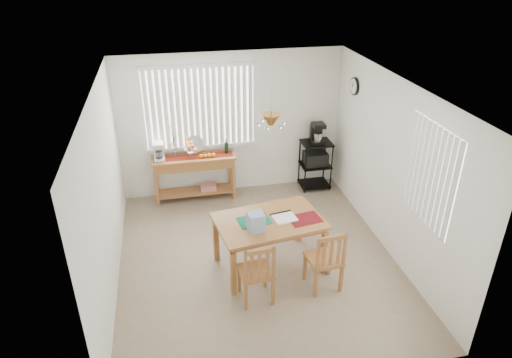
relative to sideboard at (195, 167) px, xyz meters
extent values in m
cube|color=gray|center=(0.72, -2.02, -0.63)|extent=(4.00, 4.50, 0.01)
cube|color=white|center=(0.72, 0.28, 0.68)|extent=(4.00, 0.10, 2.60)
cube|color=white|center=(0.72, -4.32, 0.68)|extent=(4.00, 0.10, 2.60)
cube|color=white|center=(-1.33, -2.02, 0.68)|extent=(0.10, 4.50, 2.60)
cube|color=white|center=(2.77, -2.02, 0.68)|extent=(0.10, 4.50, 2.60)
cube|color=white|center=(0.72, -2.02, 2.03)|extent=(4.00, 4.50, 0.10)
cube|color=white|center=(0.17, 0.22, 1.03)|extent=(1.90, 0.01, 1.40)
cube|color=white|center=(-0.73, 0.21, 1.03)|extent=(0.07, 0.03, 1.40)
cube|color=white|center=(-0.62, 0.21, 1.03)|extent=(0.07, 0.03, 1.40)
cube|color=white|center=(-0.52, 0.21, 1.03)|extent=(0.07, 0.03, 1.40)
cube|color=white|center=(-0.41, 0.21, 1.03)|extent=(0.07, 0.03, 1.40)
cube|color=white|center=(-0.31, 0.21, 1.03)|extent=(0.07, 0.03, 1.40)
cube|color=white|center=(-0.20, 0.21, 1.03)|extent=(0.07, 0.03, 1.40)
cube|color=white|center=(-0.10, 0.21, 1.03)|extent=(0.07, 0.03, 1.40)
cube|color=white|center=(0.01, 0.21, 1.03)|extent=(0.07, 0.03, 1.40)
cube|color=white|center=(0.12, 0.21, 1.03)|extent=(0.07, 0.03, 1.40)
cube|color=white|center=(0.22, 0.21, 1.03)|extent=(0.07, 0.03, 1.40)
cube|color=white|center=(0.33, 0.21, 1.03)|extent=(0.07, 0.03, 1.40)
cube|color=white|center=(0.43, 0.21, 1.03)|extent=(0.07, 0.03, 1.40)
cube|color=white|center=(0.54, 0.21, 1.03)|extent=(0.07, 0.03, 1.40)
cube|color=white|center=(0.64, 0.21, 1.03)|extent=(0.07, 0.03, 1.40)
cube|color=white|center=(0.75, 0.21, 1.03)|extent=(0.07, 0.03, 1.40)
cube|color=white|center=(0.85, 0.21, 1.03)|extent=(0.07, 0.03, 1.40)
cube|color=white|center=(0.96, 0.21, 1.03)|extent=(0.07, 0.03, 1.40)
cube|color=white|center=(1.07, 0.21, 1.03)|extent=(0.07, 0.03, 1.40)
cube|color=white|center=(0.17, 0.20, 0.30)|extent=(1.98, 0.06, 0.06)
cube|color=white|center=(0.17, 0.20, 1.76)|extent=(1.98, 0.06, 0.06)
cube|color=white|center=(2.71, -2.92, 1.03)|extent=(0.01, 1.10, 1.30)
cube|color=white|center=(2.70, -3.42, 1.03)|extent=(0.03, 0.07, 1.30)
cube|color=white|center=(2.70, -3.31, 1.03)|extent=(0.03, 0.07, 1.30)
cube|color=white|center=(2.70, -3.20, 1.03)|extent=(0.03, 0.07, 1.30)
cube|color=white|center=(2.70, -3.09, 1.03)|extent=(0.03, 0.07, 1.30)
cube|color=white|center=(2.70, -2.98, 1.03)|extent=(0.03, 0.07, 1.30)
cube|color=white|center=(2.70, -2.87, 1.03)|extent=(0.03, 0.07, 1.30)
cube|color=white|center=(2.70, -2.76, 1.03)|extent=(0.03, 0.07, 1.30)
cube|color=white|center=(2.70, -2.65, 1.03)|extent=(0.03, 0.07, 1.30)
cube|color=white|center=(2.70, -2.54, 1.03)|extent=(0.03, 0.07, 1.30)
cube|color=white|center=(2.70, -2.43, 1.03)|extent=(0.03, 0.07, 1.30)
cylinder|color=black|center=(2.69, -0.47, 1.46)|extent=(0.04, 0.30, 0.30)
cylinder|color=white|center=(2.67, -0.47, 1.46)|extent=(0.01, 0.25, 0.25)
cylinder|color=#946128|center=(0.85, -2.21, 1.81)|extent=(0.01, 0.01, 0.34)
cone|color=#946128|center=(0.85, -2.21, 1.63)|extent=(0.24, 0.24, 0.14)
sphere|color=white|center=(1.01, -2.21, 1.57)|extent=(0.05, 0.05, 0.05)
sphere|color=white|center=(0.93, -2.07, 1.57)|extent=(0.05, 0.05, 0.05)
sphere|color=white|center=(0.77, -2.07, 1.57)|extent=(0.05, 0.05, 0.05)
sphere|color=white|center=(0.69, -2.21, 1.57)|extent=(0.05, 0.05, 0.05)
sphere|color=white|center=(0.77, -2.35, 1.57)|extent=(0.05, 0.05, 0.05)
sphere|color=white|center=(0.93, -2.35, 1.57)|extent=(0.05, 0.05, 0.05)
cube|color=#AA6D39|center=(-0.01, 0.00, 0.19)|extent=(1.47, 0.41, 0.04)
cube|color=#A56B36|center=(-0.01, 0.00, 0.09)|extent=(1.42, 0.38, 0.15)
cube|color=#AA6D39|center=(-0.70, -0.16, -0.30)|extent=(0.06, 0.06, 0.64)
cube|color=#AA6D39|center=(0.68, -0.16, -0.30)|extent=(0.06, 0.06, 0.64)
cube|color=#AA6D39|center=(-0.70, 0.16, -0.30)|extent=(0.06, 0.06, 0.64)
cube|color=#AA6D39|center=(0.68, 0.16, -0.30)|extent=(0.06, 0.06, 0.64)
cube|color=#AA6D39|center=(-0.01, 0.00, -0.48)|extent=(1.36, 0.36, 0.03)
cube|color=red|center=(0.22, 0.00, -0.42)|extent=(0.28, 0.20, 0.09)
cube|color=maroon|center=(-0.01, 0.00, 0.21)|extent=(1.40, 0.23, 0.01)
cube|color=white|center=(-0.60, 0.00, 0.23)|extent=(0.18, 0.22, 0.05)
cube|color=white|center=(-0.60, 0.07, 0.34)|extent=(0.18, 0.07, 0.28)
cube|color=white|center=(-0.60, -0.02, 0.50)|extent=(0.18, 0.20, 0.06)
cylinder|color=white|center=(-0.60, -0.03, 0.31)|extent=(0.12, 0.12, 0.12)
cylinder|color=white|center=(-0.06, -0.02, 0.25)|extent=(0.05, 0.05, 0.09)
cone|color=white|center=(-0.06, -0.02, 0.34)|extent=(0.24, 0.24, 0.08)
sphere|color=#C73F1A|center=(-0.01, -0.02, 0.42)|extent=(0.07, 0.07, 0.07)
sphere|color=#C73F1A|center=(-0.08, 0.02, 0.42)|extent=(0.07, 0.07, 0.07)
sphere|color=#C73F1A|center=(-0.08, -0.06, 0.42)|extent=(0.07, 0.07, 0.07)
sphere|color=orange|center=(0.12, -0.07, 0.24)|extent=(0.07, 0.07, 0.07)
sphere|color=orange|center=(0.19, -0.07, 0.24)|extent=(0.07, 0.07, 0.07)
sphere|color=orange|center=(0.27, -0.07, 0.24)|extent=(0.07, 0.07, 0.07)
sphere|color=orange|center=(0.34, -0.07, 0.24)|extent=(0.07, 0.07, 0.07)
cylinder|color=silver|center=(0.04, 0.17, 0.37)|extent=(0.33, 0.08, 0.33)
cylinder|color=white|center=(-0.33, 0.05, 0.27)|extent=(0.07, 0.07, 0.13)
cylinder|color=#4C3823|center=(-0.33, 0.05, 0.54)|extent=(0.08, 0.04, 0.41)
cylinder|color=#4C3823|center=(-0.33, 0.05, 0.57)|extent=(0.13, 0.06, 0.45)
cylinder|color=#4C3823|center=(-0.33, 0.05, 0.52)|extent=(0.16, 0.07, 0.33)
cylinder|color=#4C3823|center=(-0.33, 0.05, 0.59)|extent=(0.05, 0.03, 0.51)
cylinder|color=#4C3823|center=(-0.33, 0.05, 0.51)|extent=(0.20, 0.09, 0.28)
cylinder|color=black|center=(0.59, 0.05, 0.31)|extent=(0.07, 0.07, 0.21)
cylinder|color=black|center=(0.59, 0.05, 0.46)|extent=(0.03, 0.03, 0.07)
cylinder|color=black|center=(2.00, -0.23, -0.16)|extent=(0.03, 0.03, 0.93)
cylinder|color=black|center=(2.51, -0.23, -0.16)|extent=(0.03, 0.03, 0.93)
cylinder|color=black|center=(2.00, 0.17, -0.16)|extent=(0.03, 0.03, 0.93)
cylinder|color=black|center=(2.51, 0.17, -0.16)|extent=(0.03, 0.03, 0.93)
cube|color=black|center=(2.26, -0.03, 0.29)|extent=(0.55, 0.44, 0.03)
cube|color=black|center=(2.26, -0.03, -0.16)|extent=(0.55, 0.44, 0.03)
cube|color=black|center=(2.26, -0.03, -0.56)|extent=(0.55, 0.44, 0.03)
cube|color=black|center=(2.26, -0.03, -0.02)|extent=(0.42, 0.33, 0.24)
cube|color=black|center=(2.26, -0.05, 0.34)|extent=(0.22, 0.26, 0.05)
cube|color=black|center=(2.26, 0.03, 0.47)|extent=(0.22, 0.09, 0.33)
cube|color=black|center=(2.26, -0.05, 0.66)|extent=(0.22, 0.24, 0.08)
cylinder|color=silver|center=(2.26, -0.06, 0.44)|extent=(0.14, 0.14, 0.14)
cube|color=#AA6D39|center=(0.85, -2.21, 0.14)|extent=(1.59, 1.15, 0.04)
cube|color=#A56B36|center=(0.85, -2.21, 0.09)|extent=(1.47, 1.04, 0.06)
cube|color=#AA6D39|center=(0.26, -2.71, -0.28)|extent=(0.08, 0.08, 0.68)
cube|color=#AA6D39|center=(1.58, -2.51, -0.28)|extent=(0.08, 0.08, 0.68)
cube|color=#AA6D39|center=(0.13, -1.91, -0.28)|extent=(0.08, 0.08, 0.68)
cube|color=#AA6D39|center=(1.45, -1.70, -0.28)|extent=(0.08, 0.08, 0.68)
cube|color=#14714F|center=(0.64, -2.19, 0.16)|extent=(0.48, 0.38, 0.01)
cube|color=maroon|center=(1.34, -2.29, 0.16)|extent=(0.48, 0.38, 0.01)
cube|color=white|center=(1.07, -2.23, 0.17)|extent=(0.35, 0.30, 0.03)
cube|color=black|center=(1.05, -2.09, 0.18)|extent=(0.31, 0.08, 0.03)
cube|color=#85A1C2|center=(0.62, -2.40, 0.28)|extent=(0.24, 0.24, 0.25)
cube|color=#AA6D39|center=(0.53, -2.84, -0.19)|extent=(0.45, 0.45, 0.04)
cube|color=#AA6D39|center=(0.70, -2.65, -0.42)|extent=(0.04, 0.04, 0.41)
cube|color=#AA6D39|center=(0.34, -2.67, -0.42)|extent=(0.04, 0.04, 0.41)
cube|color=#AA6D39|center=(0.72, -3.01, -0.42)|extent=(0.04, 0.04, 0.41)
cube|color=#AA6D39|center=(0.36, -3.03, -0.42)|extent=(0.04, 0.04, 0.41)
cube|color=#AA6D39|center=(0.72, -3.02, 0.06)|extent=(0.04, 0.04, 0.46)
cube|color=#AA6D39|center=(0.36, -3.04, 0.06)|extent=(0.04, 0.04, 0.46)
cube|color=#AA6D39|center=(0.54, -3.03, 0.26)|extent=(0.38, 0.05, 0.06)
cube|color=#AA6D39|center=(0.64, -3.03, 0.04)|extent=(0.04, 0.02, 0.37)
cube|color=#AA6D39|center=(0.54, -3.03, 0.04)|extent=(0.04, 0.02, 0.37)
cube|color=#AA6D39|center=(0.44, -3.04, 0.04)|extent=(0.04, 0.02, 0.37)
cube|color=#AA6D39|center=(1.47, -2.78, -0.18)|extent=(0.47, 0.47, 0.04)
cube|color=#AA6D39|center=(1.64, -2.58, -0.41)|extent=(0.04, 0.04, 0.42)
cube|color=#AA6D39|center=(1.27, -2.61, -0.41)|extent=(0.04, 0.04, 0.42)
cube|color=#AA6D39|center=(1.67, -2.95, -0.41)|extent=(0.04, 0.04, 0.42)
cube|color=#AA6D39|center=(1.30, -2.98, -0.41)|extent=(0.04, 0.04, 0.42)
cube|color=#AA6D39|center=(1.67, -2.96, 0.08)|extent=(0.04, 0.04, 0.47)
cube|color=#AA6D39|center=(1.30, -2.99, 0.08)|extent=(0.04, 0.04, 0.47)
cube|color=#AA6D39|center=(1.49, -2.98, 0.29)|extent=(0.39, 0.06, 0.06)
cube|color=#AA6D39|center=(1.59, -2.97, 0.06)|extent=(0.04, 0.02, 0.38)
cube|color=#AA6D39|center=(1.49, -2.98, 0.06)|extent=(0.04, 0.02, 0.38)
cube|color=#AA6D39|center=(1.39, -2.98, 0.06)|extent=(0.04, 0.02, 0.38)
camera|label=1|loc=(-0.40, -7.40, 3.57)|focal=32.00mm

